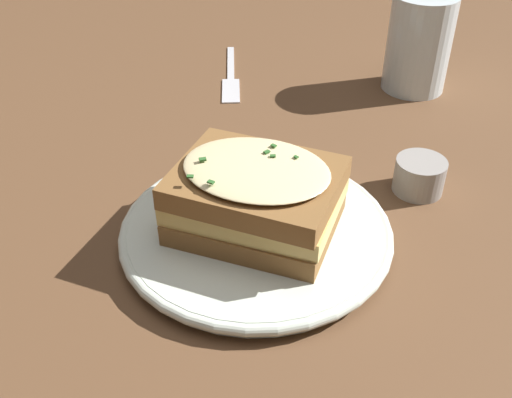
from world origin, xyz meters
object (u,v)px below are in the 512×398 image
fork (231,79)px  condiment_pot (419,176)px  dinner_plate (256,232)px  sandwich (256,197)px  water_glass (419,43)px

fork → condiment_pot: (0.23, 0.21, 0.01)m
dinner_plate → sandwich: sandwich is taller
sandwich → condiment_pot: 0.18m
dinner_plate → sandwich: bearing=9.7°
dinner_plate → fork: size_ratio=1.36×
fork → condiment_pot: bearing=125.8°
dinner_plate → condiment_pot: condiment_pot is taller
dinner_plate → fork: dinner_plate is taller
condiment_pot → dinner_plate: bearing=-60.6°
condiment_pot → water_glass: bearing=173.1°
dinner_plate → condiment_pot: bearing=119.4°
dinner_plate → fork: bearing=-170.5°
water_glass → fork: 0.24m
fork → water_glass: bearing=173.0°
dinner_plate → water_glass: bearing=150.1°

